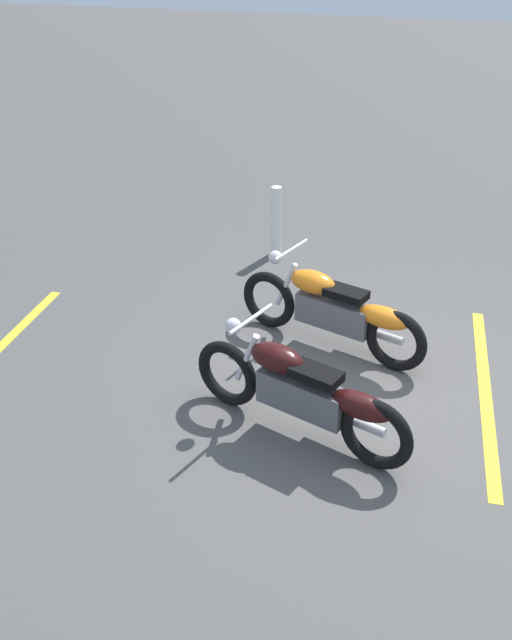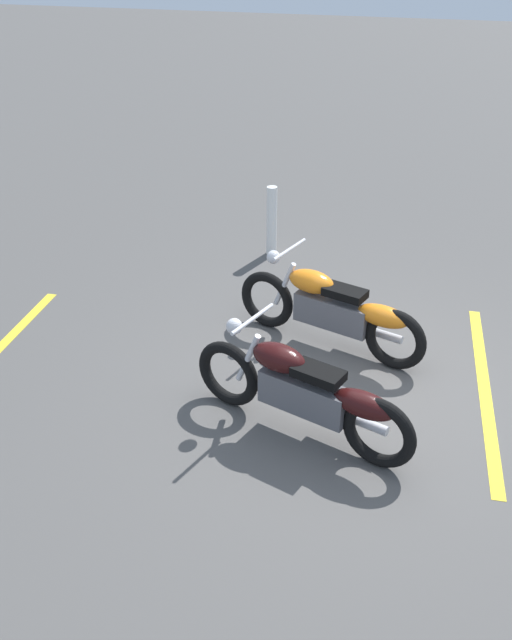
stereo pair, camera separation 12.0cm
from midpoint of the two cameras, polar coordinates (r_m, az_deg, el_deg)
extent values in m
plane|color=#514F4C|center=(7.10, 9.52, -5.92)|extent=(60.00, 60.00, 0.00)
torus|color=black|center=(7.97, 1.46, 1.64)|extent=(0.67, 0.31, 0.67)
torus|color=black|center=(7.35, 11.65, -1.66)|extent=(0.67, 0.31, 0.67)
cube|color=#59595E|center=(7.57, 6.71, 0.51)|extent=(0.87, 0.47, 0.32)
ellipsoid|color=orange|center=(7.54, 5.05, 3.07)|extent=(0.58, 0.43, 0.24)
ellipsoid|color=orange|center=(7.29, 10.69, 0.22)|extent=(0.61, 0.40, 0.22)
cube|color=black|center=(7.38, 7.72, 2.12)|extent=(0.49, 0.36, 0.09)
cylinder|color=silver|center=(7.75, 2.90, 2.89)|extent=(0.27, 0.14, 0.56)
cylinder|color=silver|center=(7.54, 3.30, 5.66)|extent=(0.22, 0.60, 0.04)
sphere|color=silver|center=(7.69, 2.01, 5.06)|extent=(0.15, 0.15, 0.15)
cylinder|color=silver|center=(7.61, 9.78, -0.96)|extent=(0.69, 0.30, 0.09)
torus|color=black|center=(6.71, -1.82, -4.32)|extent=(0.67, 0.32, 0.67)
torus|color=black|center=(6.07, 10.19, -9.03)|extent=(0.67, 0.32, 0.67)
cube|color=#59595E|center=(6.28, 4.27, -6.12)|extent=(0.87, 0.47, 0.32)
ellipsoid|color=black|center=(6.23, 2.26, -3.05)|extent=(0.58, 0.43, 0.24)
ellipsoid|color=black|center=(5.99, 9.00, -6.83)|extent=(0.61, 0.40, 0.22)
cube|color=black|center=(6.07, 5.42, -4.39)|extent=(0.49, 0.37, 0.09)
cylinder|color=silver|center=(6.45, -0.22, -3.06)|extent=(0.27, 0.14, 0.56)
cylinder|color=silver|center=(6.20, 0.15, 0.08)|extent=(0.23, 0.60, 0.04)
sphere|color=silver|center=(6.38, -1.32, -0.49)|extent=(0.15, 0.15, 0.15)
cylinder|color=silver|center=(6.32, 8.00, -7.88)|extent=(0.69, 0.31, 0.09)
cylinder|color=white|center=(9.72, 1.98, 7.95)|extent=(0.14, 0.14, 0.97)
cube|color=yellow|center=(7.43, 18.39, -5.40)|extent=(0.36, 3.20, 0.01)
camera|label=1|loc=(0.06, 90.49, -0.28)|focal=39.79mm
camera|label=2|loc=(0.06, -89.51, 0.28)|focal=39.79mm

